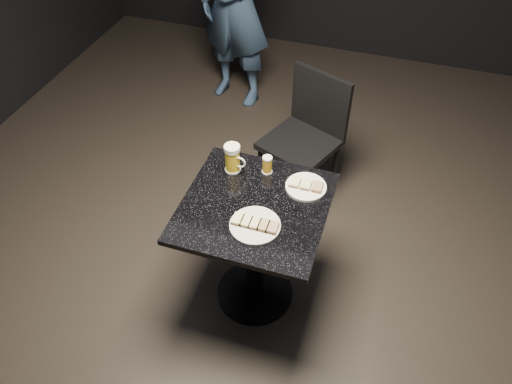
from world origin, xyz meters
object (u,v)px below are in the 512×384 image
at_px(plate_large, 255,226).
at_px(beer_mug, 233,158).
at_px(beer_tumbler, 267,165).
at_px(plate_small, 306,187).
at_px(patron, 236,2).
at_px(table, 255,237).
at_px(chair, 307,132).

bearing_deg(plate_large, beer_mug, 124.33).
height_order(plate_large, beer_tumbler, beer_tumbler).
bearing_deg(plate_small, patron, 119.84).
bearing_deg(table, patron, 112.22).
height_order(plate_small, beer_tumbler, beer_tumbler).
height_order(plate_small, table, plate_small).
bearing_deg(beer_mug, plate_large, -55.67).
distance_m(plate_small, beer_tumbler, 0.23).
xyz_separation_m(patron, beer_mug, (0.60, -1.71, -0.01)).
bearing_deg(table, chair, 87.42).
xyz_separation_m(plate_small, chair, (-0.16, 0.76, -0.26)).
distance_m(plate_large, patron, 2.21).
distance_m(plate_large, plate_small, 0.36).
height_order(patron, table, patron).
xyz_separation_m(plate_large, beer_tumbler, (-0.06, 0.38, 0.04)).
xyz_separation_m(plate_large, chair, (-0.00, 1.08, -0.26)).
bearing_deg(plate_large, table, 108.84).
bearing_deg(patron, table, -56.43).
relative_size(beer_mug, chair, 0.18).
height_order(beer_mug, beer_tumbler, beer_mug).
bearing_deg(beer_tumbler, beer_mug, -166.43).
bearing_deg(plate_small, plate_large, -116.53).
height_order(patron, chair, patron).
distance_m(plate_large, table, 0.29).
bearing_deg(plate_small, beer_tumbler, 166.02).
relative_size(plate_large, patron, 0.14).
xyz_separation_m(plate_small, beer_mug, (-0.39, 0.01, 0.07)).
distance_m(beer_tumbler, chair, 0.77).
xyz_separation_m(plate_large, patron, (-0.83, 2.05, 0.08)).
distance_m(table, beer_tumbler, 0.38).
height_order(plate_large, beer_mug, beer_mug).
height_order(beer_tumbler, chair, chair).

